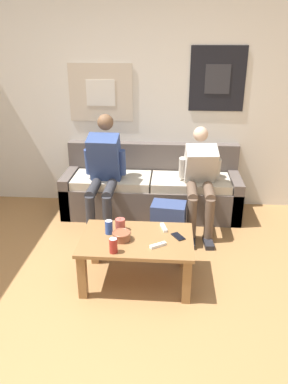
# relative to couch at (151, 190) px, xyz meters

# --- Properties ---
(ground_plane) EXTENTS (18.00, 18.00, 0.00)m
(ground_plane) POSITION_rel_couch_xyz_m (-0.29, -2.02, -0.28)
(ground_plane) COLOR #9E7042
(wall_back) EXTENTS (10.00, 0.07, 2.55)m
(wall_back) POSITION_rel_couch_xyz_m (-0.29, 0.34, 1.00)
(wall_back) COLOR silver
(wall_back) RESTS_ON ground_plane
(couch) EXTENTS (2.10, 0.67, 0.81)m
(couch) POSITION_rel_couch_xyz_m (0.00, 0.00, 0.00)
(couch) COLOR #564C47
(couch) RESTS_ON ground_plane
(coffee_table) EXTENTS (0.96, 0.63, 0.43)m
(coffee_table) POSITION_rel_couch_xyz_m (-0.04, -1.43, 0.07)
(coffee_table) COLOR olive
(coffee_table) RESTS_ON ground_plane
(person_seated_adult) EXTENTS (0.47, 0.89, 1.22)m
(person_seated_adult) POSITION_rel_couch_xyz_m (-0.51, -0.33, 0.38)
(person_seated_adult) COLOR #2D2D33
(person_seated_adult) RESTS_ON ground_plane
(person_seated_teen) EXTENTS (0.47, 0.91, 1.09)m
(person_seated_teen) POSITION_rel_couch_xyz_m (0.55, -0.33, 0.31)
(person_seated_teen) COLOR brown
(person_seated_teen) RESTS_ON ground_plane
(backpack) EXTENTS (0.37, 0.31, 0.45)m
(backpack) POSITION_rel_couch_xyz_m (0.22, -0.75, -0.07)
(backpack) COLOR navy
(backpack) RESTS_ON ground_plane
(ceramic_bowl) EXTENTS (0.16, 0.16, 0.08)m
(ceramic_bowl) POSITION_rel_couch_xyz_m (-0.17, -1.46, 0.19)
(ceramic_bowl) COLOR brown
(ceramic_bowl) RESTS_ON coffee_table
(pillar_candle) EXTENTS (0.09, 0.09, 0.12)m
(pillar_candle) POSITION_rel_couch_xyz_m (-0.20, -1.29, 0.20)
(pillar_candle) COLOR #B24C42
(pillar_candle) RESTS_ON coffee_table
(drink_can_blue) EXTENTS (0.07, 0.07, 0.12)m
(drink_can_blue) POSITION_rel_couch_xyz_m (-0.29, -1.36, 0.21)
(drink_can_blue) COLOR #28479E
(drink_can_blue) RESTS_ON coffee_table
(drink_can_red) EXTENTS (0.07, 0.07, 0.12)m
(drink_can_red) POSITION_rel_couch_xyz_m (-0.21, -1.66, 0.21)
(drink_can_red) COLOR maroon
(drink_can_red) RESTS_ON coffee_table
(game_controller_near_left) EXTENTS (0.07, 0.15, 0.03)m
(game_controller_near_left) POSITION_rel_couch_xyz_m (0.18, -1.24, 0.16)
(game_controller_near_left) COLOR white
(game_controller_near_left) RESTS_ON coffee_table
(game_controller_near_right) EXTENTS (0.14, 0.11, 0.03)m
(game_controller_near_right) POSITION_rel_couch_xyz_m (0.14, -1.55, 0.16)
(game_controller_near_right) COLOR white
(game_controller_near_right) RESTS_ON coffee_table
(cell_phone) EXTENTS (0.13, 0.15, 0.01)m
(cell_phone) POSITION_rel_couch_xyz_m (0.31, -1.38, 0.15)
(cell_phone) COLOR black
(cell_phone) RESTS_ON coffee_table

